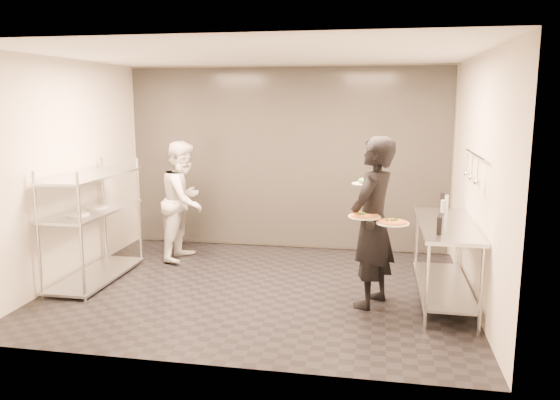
% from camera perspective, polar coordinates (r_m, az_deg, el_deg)
% --- Properties ---
extents(room_shell, '(5.00, 4.00, 2.80)m').
position_cam_1_polar(room_shell, '(7.61, -0.38, 3.73)').
color(room_shell, black).
rests_on(room_shell, ground).
extents(pass_rack, '(0.60, 1.60, 1.50)m').
position_cam_1_polar(pass_rack, '(7.34, -18.90, -2.08)').
color(pass_rack, silver).
rests_on(pass_rack, ground).
extents(prep_counter, '(0.60, 1.80, 0.92)m').
position_cam_1_polar(prep_counter, '(6.51, 16.87, -4.83)').
color(prep_counter, silver).
rests_on(prep_counter, ground).
extents(utensil_rail, '(0.07, 1.20, 0.31)m').
position_cam_1_polar(utensil_rail, '(6.37, 19.52, 3.15)').
color(utensil_rail, silver).
rests_on(utensil_rail, room_shell).
extents(waiter, '(0.70, 0.82, 1.90)m').
position_cam_1_polar(waiter, '(6.10, 9.65, -2.36)').
color(waiter, black).
rests_on(waiter, ground).
extents(chef, '(0.71, 0.88, 1.71)m').
position_cam_1_polar(chef, '(7.97, -10.01, -0.08)').
color(chef, silver).
rests_on(chef, ground).
extents(pizza_plate_near, '(0.35, 0.35, 0.05)m').
position_cam_1_polar(pizza_plate_near, '(5.93, 8.83, -1.64)').
color(pizza_plate_near, silver).
rests_on(pizza_plate_near, waiter).
extents(pizza_plate_far, '(0.35, 0.35, 0.05)m').
position_cam_1_polar(pizza_plate_far, '(5.83, 11.69, -2.29)').
color(pizza_plate_far, silver).
rests_on(pizza_plate_far, waiter).
extents(salad_plate, '(0.26, 0.26, 0.07)m').
position_cam_1_polar(salad_plate, '(6.31, 8.71, 1.87)').
color(salad_plate, silver).
rests_on(salad_plate, waiter).
extents(pos_monitor, '(0.10, 0.26, 0.18)m').
position_cam_1_polar(pos_monitor, '(5.95, 16.41, -2.39)').
color(pos_monitor, black).
rests_on(pos_monitor, prep_counter).
extents(bottle_green, '(0.07, 0.07, 0.26)m').
position_cam_1_polar(bottle_green, '(6.42, 16.73, -1.15)').
color(bottle_green, gray).
rests_on(bottle_green, prep_counter).
extents(bottle_clear, '(0.06, 0.06, 0.19)m').
position_cam_1_polar(bottle_clear, '(7.21, 16.98, -0.21)').
color(bottle_clear, gray).
rests_on(bottle_clear, prep_counter).
extents(bottle_dark, '(0.06, 0.06, 0.21)m').
position_cam_1_polar(bottle_dark, '(7.20, 16.61, -0.12)').
color(bottle_dark, black).
rests_on(bottle_dark, prep_counter).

